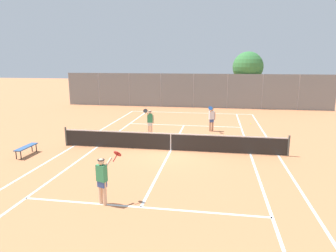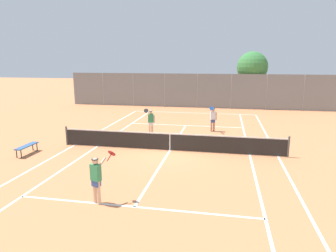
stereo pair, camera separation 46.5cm
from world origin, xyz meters
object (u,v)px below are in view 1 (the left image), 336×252
tennis_net (171,141)px  loose_tennis_ball_3 (251,124)px  courtside_bench (26,148)px  loose_tennis_ball_2 (133,148)px  tree_behind_left (248,68)px  player_near_side (102,178)px  player_far_left (150,121)px  loose_tennis_ball_1 (159,146)px  player_far_right (212,118)px

tennis_net → loose_tennis_ball_3: size_ratio=181.82×
tennis_net → courtside_bench: bearing=-164.3°
loose_tennis_ball_2 → tree_behind_left: bearing=65.7°
player_near_side → player_far_left: (-0.54, 9.55, 0.00)m
tennis_net → loose_tennis_ball_1: tennis_net is taller
tree_behind_left → player_far_right: bearing=-105.9°
tennis_net → loose_tennis_ball_1: bearing=140.1°
loose_tennis_ball_1 → loose_tennis_ball_2: same height
loose_tennis_ball_1 → tennis_net: bearing=-39.9°
tennis_net → player_far_right: (2.03, 4.87, 0.42)m
player_far_left → loose_tennis_ball_2: player_far_left is taller
loose_tennis_ball_3 → tree_behind_left: (0.46, 9.01, 3.94)m
player_far_left → player_far_right: bearing=23.7°
player_far_right → player_far_left: bearing=-156.3°
loose_tennis_ball_2 → loose_tennis_ball_3: 10.35m
loose_tennis_ball_2 → loose_tennis_ball_3: same height
player_far_right → courtside_bench: (-9.10, -6.86, -0.52)m
player_far_left → loose_tennis_ball_2: 3.27m
loose_tennis_ball_1 → tree_behind_left: (6.14, 16.01, 3.94)m
player_near_side → courtside_bench: bearing=142.8°
tennis_net → player_near_side: 6.51m
tennis_net → loose_tennis_ball_2: tennis_net is taller
tennis_net → player_near_side: player_near_side is taller
loose_tennis_ball_1 → courtside_bench: bearing=-157.5°
player_far_right → loose_tennis_ball_1: size_ratio=26.88×
tree_behind_left → player_near_side: bearing=-106.2°
tennis_net → courtside_bench: size_ratio=8.00×
player_far_right → loose_tennis_ball_1: bearing=-123.2°
tree_behind_left → loose_tennis_ball_2: bearing=-114.3°
player_far_left → tree_behind_left: (7.23, 13.46, 3.04)m
player_near_side → courtside_bench: (-5.77, 4.38, -0.52)m
tennis_net → player_far_left: player_far_left is taller
tennis_net → player_far_right: player_far_right is taller
loose_tennis_ball_3 → player_far_left: bearing=-146.7°
player_far_right → loose_tennis_ball_3: (2.90, 2.76, -0.89)m
tennis_net → loose_tennis_ball_1: size_ratio=181.82×
courtside_bench → player_far_left: bearing=44.7°
player_near_side → player_far_left: 9.57m
loose_tennis_ball_2 → loose_tennis_ball_3: bearing=47.1°
loose_tennis_ball_2 → courtside_bench: bearing=-157.7°
tennis_net → loose_tennis_ball_3: 9.10m
player_near_side → loose_tennis_ball_2: 6.53m
player_near_side → tree_behind_left: 24.15m
loose_tennis_ball_2 → tennis_net: bearing=-1.3°
player_far_right → loose_tennis_ball_1: 5.16m
loose_tennis_ball_1 → tree_behind_left: 17.60m
loose_tennis_ball_3 → courtside_bench: (-12.00, -9.62, 0.38)m
player_far_left → courtside_bench: 7.37m
player_far_right → loose_tennis_ball_2: 6.43m
player_near_side → loose_tennis_ball_2: player_near_side is taller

